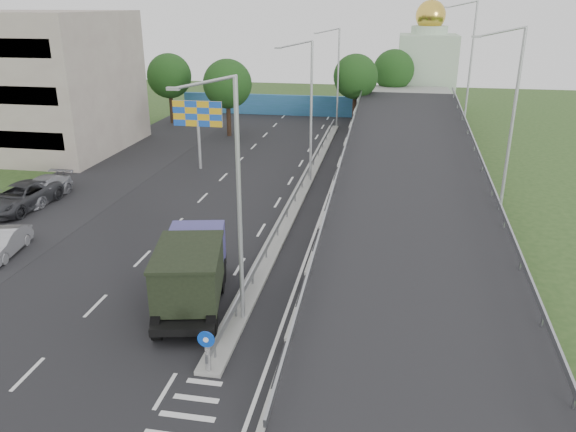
% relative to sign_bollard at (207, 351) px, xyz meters
% --- Properties ---
extents(ground, '(160.00, 160.00, 0.00)m').
position_rel_sign_bollard_xyz_m(ground, '(0.00, -2.17, -1.03)').
color(ground, '#2D4C1E').
rests_on(ground, ground).
extents(road_surface, '(26.00, 90.00, 0.04)m').
position_rel_sign_bollard_xyz_m(road_surface, '(-3.00, 17.83, -1.03)').
color(road_surface, black).
rests_on(road_surface, ground).
extents(parking_strip, '(8.00, 90.00, 0.05)m').
position_rel_sign_bollard_xyz_m(parking_strip, '(-16.00, 17.83, -1.03)').
color(parking_strip, black).
rests_on(parking_strip, ground).
extents(median, '(1.00, 44.00, 0.20)m').
position_rel_sign_bollard_xyz_m(median, '(0.00, 21.83, -0.93)').
color(median, gray).
rests_on(median, ground).
extents(overpass_ramp, '(10.00, 50.00, 3.50)m').
position_rel_sign_bollard_xyz_m(overpass_ramp, '(7.50, 21.83, 0.72)').
color(overpass_ramp, gray).
rests_on(overpass_ramp, ground).
extents(median_guardrail, '(0.09, 44.00, 0.71)m').
position_rel_sign_bollard_xyz_m(median_guardrail, '(0.00, 21.83, -0.28)').
color(median_guardrail, gray).
rests_on(median_guardrail, median).
extents(sign_bollard, '(0.64, 0.23, 1.67)m').
position_rel_sign_bollard_xyz_m(sign_bollard, '(0.00, 0.00, 0.00)').
color(sign_bollard, black).
rests_on(sign_bollard, median).
extents(lamp_post_near, '(2.74, 0.18, 10.08)m').
position_rel_sign_bollard_xyz_m(lamp_post_near, '(0.11, 3.83, 4.77)').
color(lamp_post_near, '#B2B5B7').
rests_on(lamp_post_near, median).
extents(lamp_post_mid, '(2.74, 0.18, 10.08)m').
position_rel_sign_bollard_xyz_m(lamp_post_mid, '(0.11, 23.83, 4.77)').
color(lamp_post_mid, '#B2B5B7').
rests_on(lamp_post_mid, median).
extents(lamp_post_far, '(2.74, 0.18, 10.08)m').
position_rel_sign_bollard_xyz_m(lamp_post_far, '(0.11, 43.83, 4.77)').
color(lamp_post_far, '#B2B5B7').
rests_on(lamp_post_far, median).
extents(blue_wall, '(30.00, 0.50, 2.40)m').
position_rel_sign_bollard_xyz_m(blue_wall, '(-4.00, 49.83, 0.17)').
color(blue_wall, '#225E7E').
rests_on(blue_wall, ground).
extents(church, '(7.00, 7.00, 13.80)m').
position_rel_sign_bollard_xyz_m(church, '(10.00, 57.83, 4.28)').
color(church, '#B2CCAD').
rests_on(church, ground).
extents(billboard, '(4.00, 0.24, 5.50)m').
position_rel_sign_bollard_xyz_m(billboard, '(-9.00, 25.83, 3.15)').
color(billboard, '#B2B5B7').
rests_on(billboard, ground).
extents(tree_left_mid, '(4.80, 4.80, 7.60)m').
position_rel_sign_bollard_xyz_m(tree_left_mid, '(-10.00, 37.83, 4.14)').
color(tree_left_mid, black).
rests_on(tree_left_mid, ground).
extents(tree_median_far, '(4.80, 4.80, 7.60)m').
position_rel_sign_bollard_xyz_m(tree_median_far, '(2.00, 45.83, 4.14)').
color(tree_median_far, black).
rests_on(tree_median_far, ground).
extents(tree_left_far, '(4.80, 4.80, 7.60)m').
position_rel_sign_bollard_xyz_m(tree_left_far, '(-18.00, 42.83, 4.14)').
color(tree_left_far, black).
rests_on(tree_left_far, ground).
extents(tree_ramp_far, '(4.80, 4.80, 7.60)m').
position_rel_sign_bollard_xyz_m(tree_ramp_far, '(6.00, 52.83, 4.14)').
color(tree_ramp_far, black).
rests_on(tree_ramp_far, ground).
extents(dump_truck, '(3.94, 7.34, 3.07)m').
position_rel_sign_bollard_xyz_m(dump_truck, '(-2.24, 4.82, 0.67)').
color(dump_truck, black).
rests_on(dump_truck, ground).
extents(parked_car_b, '(2.04, 4.28, 1.36)m').
position_rel_sign_bollard_xyz_m(parked_car_b, '(-14.00, 8.01, -0.36)').
color(parked_car_b, '#9C9BA1').
rests_on(parked_car_b, ground).
extents(parked_car_c, '(3.17, 6.12, 1.65)m').
position_rel_sign_bollard_xyz_m(parked_car_c, '(-17.49, 14.70, -0.21)').
color(parked_car_c, '#303135').
rests_on(parked_car_c, ground).
extents(parked_car_d, '(2.13, 5.22, 1.51)m').
position_rel_sign_bollard_xyz_m(parked_car_d, '(-17.13, 16.55, -0.28)').
color(parked_car_d, '#97979F').
rests_on(parked_car_d, ground).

